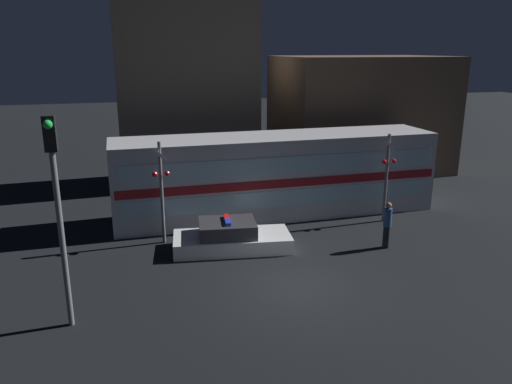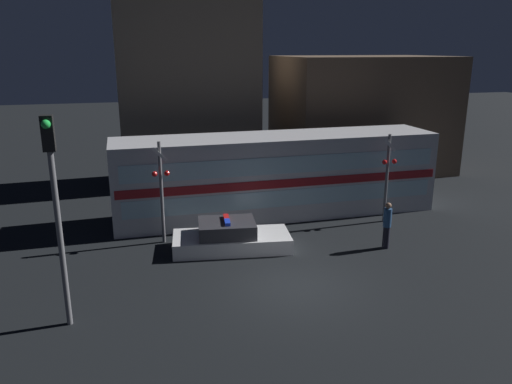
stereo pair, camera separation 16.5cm
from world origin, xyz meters
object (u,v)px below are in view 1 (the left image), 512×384
(crossing_signal_near, at_px, (387,174))
(pedestrian, at_px, (387,225))
(traffic_light_corner, at_px, (57,195))
(train, at_px, (276,175))
(police_car, at_px, (231,238))

(crossing_signal_near, bearing_deg, pedestrian, -118.00)
(pedestrian, distance_m, traffic_light_corner, 11.86)
(train, relative_size, traffic_light_corner, 2.51)
(traffic_light_corner, bearing_deg, pedestrian, 13.32)
(police_car, distance_m, crossing_signal_near, 7.53)
(pedestrian, height_order, crossing_signal_near, crossing_signal_near)
(train, xyz_separation_m, pedestrian, (2.81, -5.07, -0.89))
(police_car, height_order, traffic_light_corner, traffic_light_corner)
(pedestrian, distance_m, crossing_signal_near, 3.34)
(police_car, bearing_deg, crossing_signal_near, 17.81)
(train, bearing_deg, traffic_light_corner, -137.39)
(train, xyz_separation_m, police_car, (-2.95, -3.63, -1.37))
(police_car, bearing_deg, traffic_light_corner, -135.46)
(police_car, relative_size, pedestrian, 2.54)
(pedestrian, bearing_deg, police_car, 165.91)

